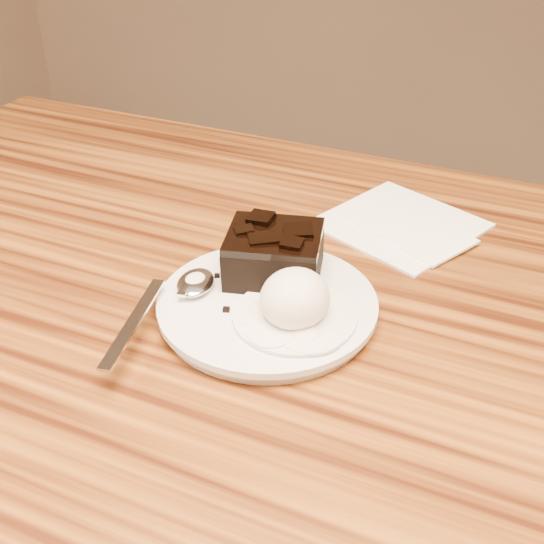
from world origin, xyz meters
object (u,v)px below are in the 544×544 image
at_px(brownie, 274,257).
at_px(plate, 267,307).
at_px(spoon, 196,284).
at_px(napkin, 400,223).
at_px(ice_cream_scoop, 295,298).

bearing_deg(brownie, plate, -74.53).
bearing_deg(spoon, napkin, 46.49).
distance_m(plate, brownie, 0.05).
bearing_deg(plate, brownie, 105.47).
xyz_separation_m(spoon, napkin, (0.13, 0.22, -0.02)).
bearing_deg(napkin, spoon, -121.06).
relative_size(brownie, napkin, 0.57).
distance_m(plate, spoon, 0.07).
relative_size(plate, brownie, 2.32).
relative_size(brownie, ice_cream_scoop, 1.35).
bearing_deg(napkin, plate, -107.39).
bearing_deg(spoon, brownie, 29.23).
bearing_deg(brownie, napkin, 65.81).
distance_m(ice_cream_scoop, napkin, 0.23).
height_order(ice_cream_scoop, spoon, ice_cream_scoop).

